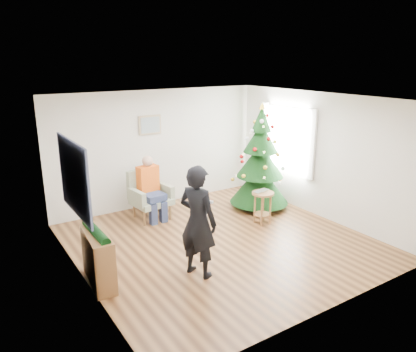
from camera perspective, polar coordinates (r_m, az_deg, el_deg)
floor at (r=7.56m, az=1.86°, el=-9.22°), size 5.00×5.00×0.00m
ceiling at (r=6.86m, az=2.06°, el=10.78°), size 5.00×5.00×0.00m
wall_back at (r=9.20m, az=-6.99°, el=3.90°), size 5.00×0.00×5.00m
wall_front at (r=5.36m, az=17.49°, el=-5.95°), size 5.00×0.00×5.00m
wall_left at (r=6.09m, az=-17.76°, el=-3.27°), size 0.00×5.00×5.00m
wall_right at (r=8.73m, az=15.57°, el=2.74°), size 0.00×5.00×5.00m
window_panel at (r=9.34m, az=10.98°, el=5.17°), size 0.04×1.30×1.40m
curtains at (r=9.32m, az=10.84°, el=5.15°), size 0.05×1.75×1.50m
christmas_tree at (r=8.99m, az=7.35°, el=2.02°), size 1.30×1.30×2.35m
stool at (r=8.30m, az=7.67°, el=-4.43°), size 0.44×0.44×0.67m
laptop at (r=8.19m, az=7.76°, el=-2.20°), size 0.40×0.30×0.03m
armchair at (r=8.60m, az=-8.16°, el=-3.45°), size 0.85×0.79×1.02m
seated_person at (r=8.45m, az=-8.03°, el=-1.58°), size 0.47×0.65×1.33m
standing_man at (r=6.15m, az=-1.44°, el=-6.43°), size 0.64×0.76×1.76m
game_controller at (r=6.12m, az=0.19°, el=-3.61°), size 0.08×0.13×0.04m
console at (r=6.36m, az=-15.20°, el=-11.06°), size 0.39×1.02×0.80m
garland at (r=6.18m, az=-15.49°, el=-7.59°), size 0.14×0.90×0.14m
tapestry at (r=6.31m, az=-18.35°, el=-0.28°), size 0.03×1.50×1.15m
framed_picture at (r=8.98m, az=-8.16°, el=7.13°), size 0.52×0.05×0.42m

